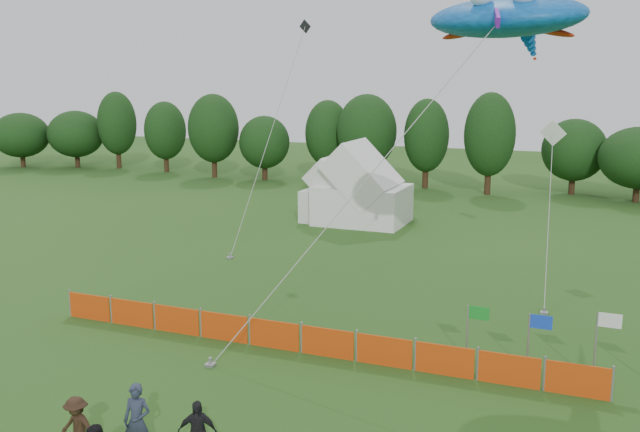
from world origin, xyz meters
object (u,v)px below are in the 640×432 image
at_px(tent_left, 336,195).
at_px(stingray_kite, 509,19).
at_px(barrier_fence, 300,339).
at_px(tent_right, 363,192).
at_px(spectator_a, 137,421).
at_px(spectator_c, 77,428).

height_order(tent_left, stingray_kite, stingray_kite).
distance_m(barrier_fence, stingray_kite, 13.51).
xyz_separation_m(tent_right, spectator_a, (4.22, -29.46, -1.06)).
distance_m(tent_left, spectator_c, 30.67).
relative_size(spectator_a, spectator_c, 1.19).
bearing_deg(barrier_fence, tent_right, 103.45).
height_order(tent_right, stingray_kite, stingray_kite).
relative_size(tent_left, barrier_fence, 0.19).
bearing_deg(spectator_a, stingray_kite, 52.77).
bearing_deg(barrier_fence, spectator_c, -105.42).
bearing_deg(spectator_c, barrier_fence, 83.52).
relative_size(tent_left, spectator_c, 2.38).
distance_m(tent_left, spectator_a, 30.32).
xyz_separation_m(spectator_a, spectator_c, (-1.36, -0.61, -0.15)).
relative_size(tent_right, spectator_c, 3.51).
distance_m(tent_right, barrier_fence, 22.32).
bearing_deg(barrier_fence, stingray_kite, 44.68).
relative_size(barrier_fence, stingray_kite, 1.32).
distance_m(spectator_a, spectator_c, 1.50).
height_order(spectator_c, stingray_kite, stingray_kite).
relative_size(spectator_a, stingray_kite, 0.13).
xyz_separation_m(tent_left, spectator_a, (6.14, -29.68, -0.75)).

